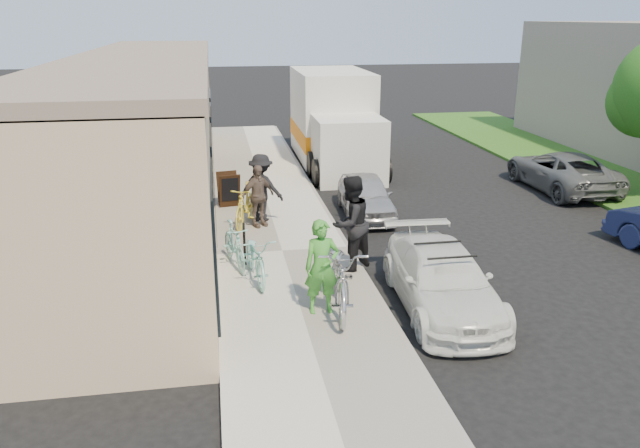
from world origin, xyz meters
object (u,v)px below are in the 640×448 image
man_standing (350,223)px  bystander_a (261,188)px  sandwich_board (229,189)px  tandem_bike (340,275)px  bike_rack (244,240)px  far_car_gray (561,171)px  woman_rider (322,267)px  sedan_white (442,279)px  moving_truck (334,124)px  cruiser_bike_a (234,245)px  cruiser_bike_b (256,257)px  cruiser_bike_c (245,205)px  bystander_b (258,196)px  sedan_silver (366,196)px

man_standing → bystander_a: (-1.56, 3.58, -0.13)m
sandwich_board → tandem_bike: size_ratio=0.39×
bike_rack → far_car_gray: (10.19, 4.75, -0.01)m
man_standing → bystander_a: size_ratio=1.14×
sandwich_board → woman_rider: woman_rider is taller
sedan_white → moving_truck: size_ratio=0.60×
cruiser_bike_a → cruiser_bike_b: 0.89m
far_car_gray → cruiser_bike_a: 11.56m
sandwich_board → moving_truck: size_ratio=0.14×
far_car_gray → cruiser_bike_c: (-10.03, -2.35, 0.08)m
woman_rider → cruiser_bike_a: woman_rider is taller
moving_truck → cruiser_bike_a: moving_truck is taller
far_car_gray → bystander_a: 9.80m
woman_rider → bystander_a: bearing=94.9°
moving_truck → cruiser_bike_b: (-3.67, -10.72, -0.85)m
far_car_gray → cruiser_bike_b: far_car_gray is taller
bike_rack → bystander_b: size_ratio=0.50×
cruiser_bike_c → sandwich_board: bearing=119.5°
far_car_gray → cruiser_bike_c: size_ratio=2.46×
sedan_silver → bystander_b: bystander_b is taller
far_car_gray → woman_rider: woman_rider is taller
sandwich_board → tandem_bike: bearing=-84.4°
sandwich_board → bike_rack: bearing=-96.5°
sedan_white → woman_rider: size_ratio=2.36×
tandem_bike → cruiser_bike_c: bearing=113.5°
sandwich_board → man_standing: size_ratio=0.47×
moving_truck → woman_rider: bearing=-101.2°
sedan_silver → cruiser_bike_a: size_ratio=2.09×
bike_rack → man_standing: bearing=-20.8°
sandwich_board → cruiser_bike_c: size_ratio=0.53×
sandwich_board → cruiser_bike_b: 5.26m
cruiser_bike_c → bystander_b: size_ratio=1.13×
moving_truck → tandem_bike: 12.49m
woman_rider → sedan_white: bearing=-0.1°
sedan_white → sedan_silver: size_ratio=1.24×
sedan_silver → cruiser_bike_a: (-3.71, -3.45, 0.06)m
sedan_silver → bystander_b: size_ratio=2.08×
woman_rider → bystander_b: size_ratio=1.09×
bike_rack → woman_rider: (1.23, -2.72, 0.39)m
sandwich_board → cruiser_bike_c: cruiser_bike_c is taller
sedan_silver → woman_rider: bearing=-106.3°
sandwich_board → cruiser_bike_b: size_ratio=0.52×
far_car_gray → cruiser_bike_b: (-10.01, -5.82, 0.02)m
cruiser_bike_a → sedan_silver: bearing=30.4°
sandwich_board → bystander_a: bearing=-69.8°
man_standing → bystander_b: (-1.69, 3.13, -0.22)m
cruiser_bike_b → bystander_b: (0.30, 3.37, 0.31)m
moving_truck → cruiser_bike_b: bearing=-108.1°
sandwich_board → bystander_b: bearing=-79.5°
sedan_white → cruiser_bike_a: (-3.74, 2.39, 0.04)m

